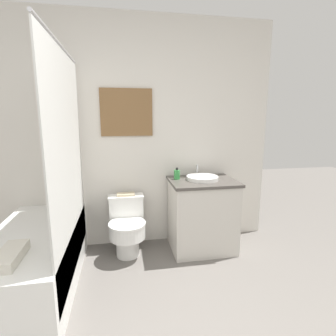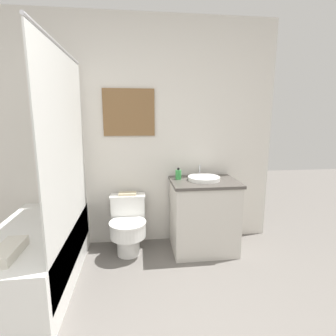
{
  "view_description": "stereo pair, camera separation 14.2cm",
  "coord_description": "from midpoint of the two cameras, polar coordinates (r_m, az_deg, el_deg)",
  "views": [
    {
      "loc": [
        -0.06,
        -0.58,
        1.45
      ],
      "look_at": [
        0.38,
        1.86,
        0.96
      ],
      "focal_mm": 28.0,
      "sensor_mm": 36.0,
      "label": 1
    },
    {
      "loc": [
        0.08,
        -0.61,
        1.45
      ],
      "look_at": [
        0.38,
        1.86,
        0.96
      ],
      "focal_mm": 28.0,
      "sensor_mm": 36.0,
      "label": 2
    }
  ],
  "objects": [
    {
      "name": "wall_back",
      "position": [
        2.94,
        -10.47,
        7.17
      ],
      "size": [
        3.29,
        0.07,
        2.5
      ],
      "color": "silver",
      "rests_on": "ground_plane"
    },
    {
      "name": "vanity",
      "position": [
        2.93,
        6.01,
        -10.08
      ],
      "size": [
        0.7,
        0.55,
        0.78
      ],
      "color": "beige",
      "rests_on": "ground_plane"
    },
    {
      "name": "soap_bottle",
      "position": [
        2.83,
        0.51,
        -1.41
      ],
      "size": [
        0.06,
        0.06,
        0.13
      ],
      "color": "green",
      "rests_on": "vanity"
    },
    {
      "name": "toilet",
      "position": [
        2.88,
        -10.35,
        -12.38
      ],
      "size": [
        0.38,
        0.5,
        0.61
      ],
      "color": "white",
      "rests_on": "ground_plane"
    },
    {
      "name": "book_on_tank",
      "position": [
        2.9,
        -10.56,
        -5.68
      ],
      "size": [
        0.19,
        0.1,
        0.02
      ],
      "color": "beige",
      "rests_on": "toilet"
    },
    {
      "name": "shower_area",
      "position": [
        2.59,
        -28.24,
        -16.49
      ],
      "size": [
        0.67,
        1.44,
        1.98
      ],
      "color": "white",
      "rests_on": "ground_plane"
    },
    {
      "name": "sink",
      "position": [
        2.83,
        6.05,
        -2.15
      ],
      "size": [
        0.34,
        0.38,
        0.13
      ],
      "color": "white",
      "rests_on": "vanity"
    }
  ]
}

